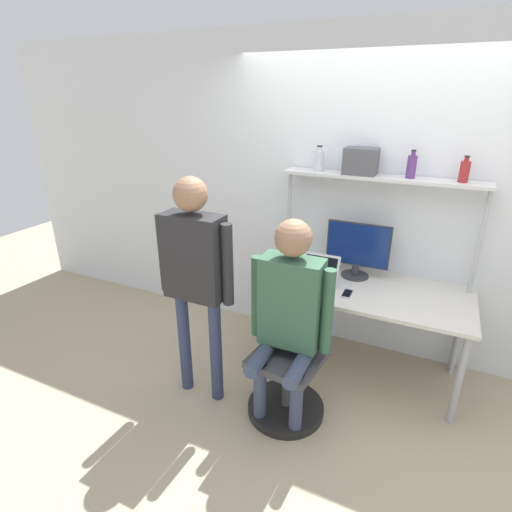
{
  "coord_description": "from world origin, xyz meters",
  "views": [
    {
      "loc": [
        0.42,
        -2.51,
        2.19
      ],
      "look_at": [
        -0.7,
        -0.12,
        1.11
      ],
      "focal_mm": 28.0,
      "sensor_mm": 36.0,
      "label": 1
    }
  ],
  "objects_px": {
    "person_seated": "(289,307)",
    "bottle_purple": "(412,166)",
    "office_chair": "(289,375)",
    "bottle_clear": "(319,160)",
    "monitor": "(358,248)",
    "cell_phone": "(347,294)",
    "person_standing": "(195,264)",
    "bottle_red": "(464,171)",
    "laptop": "(318,278)",
    "storage_box": "(361,161)"
  },
  "relations": [
    {
      "from": "cell_phone",
      "to": "bottle_purple",
      "type": "relative_size",
      "value": 0.72
    },
    {
      "from": "person_seated",
      "to": "bottle_clear",
      "type": "distance_m",
      "value": 1.29
    },
    {
      "from": "person_standing",
      "to": "storage_box",
      "type": "distance_m",
      "value": 1.51
    },
    {
      "from": "office_chair",
      "to": "bottle_clear",
      "type": "xyz_separation_m",
      "value": [
        -0.15,
        0.96,
        1.39
      ]
    },
    {
      "from": "cell_phone",
      "to": "bottle_clear",
      "type": "distance_m",
      "value": 1.09
    },
    {
      "from": "person_seated",
      "to": "person_standing",
      "type": "relative_size",
      "value": 0.87
    },
    {
      "from": "laptop",
      "to": "office_chair",
      "type": "height_order",
      "value": "laptop"
    },
    {
      "from": "person_seated",
      "to": "bottle_purple",
      "type": "relative_size",
      "value": 7.11
    },
    {
      "from": "person_standing",
      "to": "storage_box",
      "type": "height_order",
      "value": "storage_box"
    },
    {
      "from": "bottle_red",
      "to": "cell_phone",
      "type": "bearing_deg",
      "value": -146.62
    },
    {
      "from": "bottle_purple",
      "to": "bottle_clear",
      "type": "relative_size",
      "value": 1.03
    },
    {
      "from": "bottle_clear",
      "to": "office_chair",
      "type": "bearing_deg",
      "value": -81.07
    },
    {
      "from": "person_seated",
      "to": "person_standing",
      "type": "distance_m",
      "value": 0.71
    },
    {
      "from": "laptop",
      "to": "bottle_clear",
      "type": "bearing_deg",
      "value": 112.95
    },
    {
      "from": "storage_box",
      "to": "bottle_clear",
      "type": "bearing_deg",
      "value": -180.0
    },
    {
      "from": "person_standing",
      "to": "bottle_purple",
      "type": "bearing_deg",
      "value": 41.14
    },
    {
      "from": "bottle_purple",
      "to": "office_chair",
      "type": "bearing_deg",
      "value": -120.19
    },
    {
      "from": "monitor",
      "to": "cell_phone",
      "type": "relative_size",
      "value": 3.43
    },
    {
      "from": "bottle_red",
      "to": "office_chair",
      "type": "bearing_deg",
      "value": -133.56
    },
    {
      "from": "bottle_purple",
      "to": "bottle_clear",
      "type": "bearing_deg",
      "value": -180.0
    },
    {
      "from": "bottle_red",
      "to": "person_standing",
      "type": "bearing_deg",
      "value": -145.82
    },
    {
      "from": "cell_phone",
      "to": "storage_box",
      "type": "relative_size",
      "value": 0.6
    },
    {
      "from": "office_chair",
      "to": "bottle_purple",
      "type": "distance_m",
      "value": 1.78
    },
    {
      "from": "office_chair",
      "to": "monitor",
      "type": "bearing_deg",
      "value": 74.89
    },
    {
      "from": "laptop",
      "to": "office_chair",
      "type": "bearing_deg",
      "value": -91.03
    },
    {
      "from": "cell_phone",
      "to": "bottle_red",
      "type": "height_order",
      "value": "bottle_red"
    },
    {
      "from": "monitor",
      "to": "bottle_red",
      "type": "height_order",
      "value": "bottle_red"
    },
    {
      "from": "laptop",
      "to": "office_chair",
      "type": "distance_m",
      "value": 0.79
    },
    {
      "from": "bottle_clear",
      "to": "cell_phone",
      "type": "bearing_deg",
      "value": -46.45
    },
    {
      "from": "monitor",
      "to": "person_seated",
      "type": "relative_size",
      "value": 0.35
    },
    {
      "from": "cell_phone",
      "to": "storage_box",
      "type": "bearing_deg",
      "value": 99.85
    },
    {
      "from": "storage_box",
      "to": "cell_phone",
      "type": "bearing_deg",
      "value": -80.15
    },
    {
      "from": "bottle_clear",
      "to": "laptop",
      "type": "bearing_deg",
      "value": -67.05
    },
    {
      "from": "bottle_clear",
      "to": "person_seated",
      "type": "bearing_deg",
      "value": -81.75
    },
    {
      "from": "cell_phone",
      "to": "person_standing",
      "type": "height_order",
      "value": "person_standing"
    },
    {
      "from": "person_seated",
      "to": "office_chair",
      "type": "bearing_deg",
      "value": 83.15
    },
    {
      "from": "bottle_red",
      "to": "monitor",
      "type": "bearing_deg",
      "value": -174.0
    },
    {
      "from": "person_standing",
      "to": "bottle_purple",
      "type": "xyz_separation_m",
      "value": [
        1.23,
        1.08,
        0.59
      ]
    },
    {
      "from": "person_seated",
      "to": "bottle_clear",
      "type": "xyz_separation_m",
      "value": [
        -0.15,
        1.0,
        0.81
      ]
    },
    {
      "from": "office_chair",
      "to": "bottle_clear",
      "type": "bearing_deg",
      "value": 98.93
    },
    {
      "from": "monitor",
      "to": "office_chair",
      "type": "height_order",
      "value": "monitor"
    },
    {
      "from": "laptop",
      "to": "person_seated",
      "type": "bearing_deg",
      "value": -91.44
    },
    {
      "from": "monitor",
      "to": "bottle_clear",
      "type": "height_order",
      "value": "bottle_clear"
    },
    {
      "from": "monitor",
      "to": "bottle_purple",
      "type": "relative_size",
      "value": 2.48
    },
    {
      "from": "laptop",
      "to": "bottle_purple",
      "type": "xyz_separation_m",
      "value": [
        0.55,
        0.38,
        0.86
      ]
    },
    {
      "from": "monitor",
      "to": "bottle_clear",
      "type": "bearing_deg",
      "value": 169.74
    },
    {
      "from": "person_standing",
      "to": "bottle_red",
      "type": "distance_m",
      "value": 2.0
    },
    {
      "from": "laptop",
      "to": "person_standing",
      "type": "xyz_separation_m",
      "value": [
        -0.69,
        -0.7,
        0.27
      ]
    },
    {
      "from": "bottle_clear",
      "to": "storage_box",
      "type": "xyz_separation_m",
      "value": [
        0.33,
        0.0,
        0.02
      ]
    },
    {
      "from": "person_seated",
      "to": "person_standing",
      "type": "height_order",
      "value": "person_standing"
    }
  ]
}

